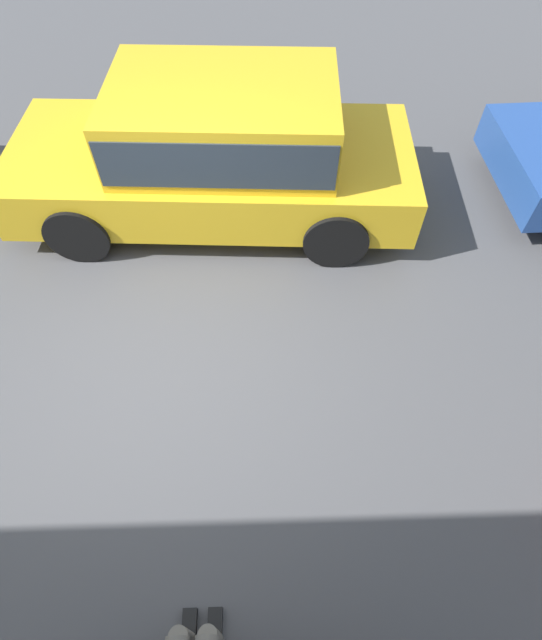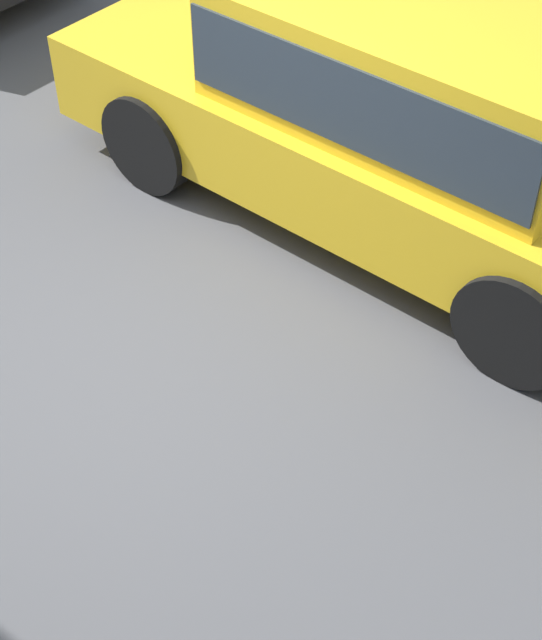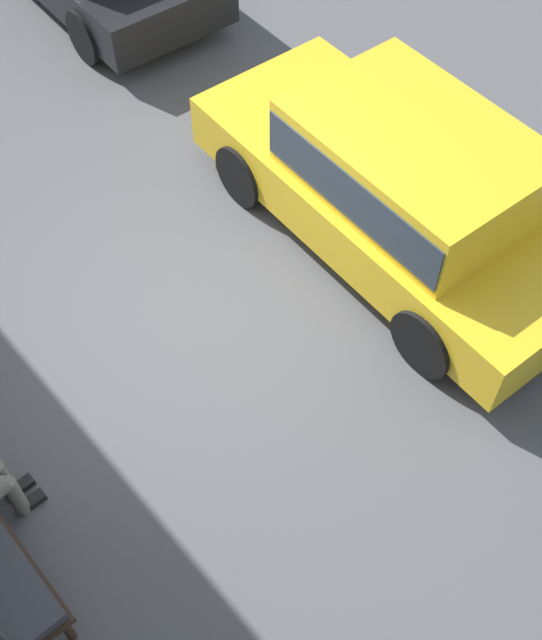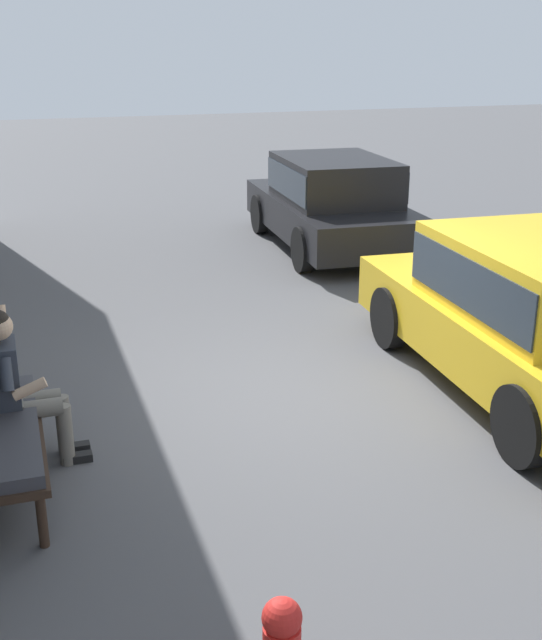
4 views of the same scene
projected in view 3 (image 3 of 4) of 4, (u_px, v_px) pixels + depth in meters
The scene contains 2 objects.
ground_plane at pixel (200, 316), 7.86m from camera, with size 60.00×60.00×0.00m, color #4C4C4F.
parked_car_mid at pixel (401, 181), 7.77m from camera, with size 4.55×2.11×1.55m.
Camera 3 is at (-4.00, 2.60, 6.29)m, focal length 45.00 mm.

